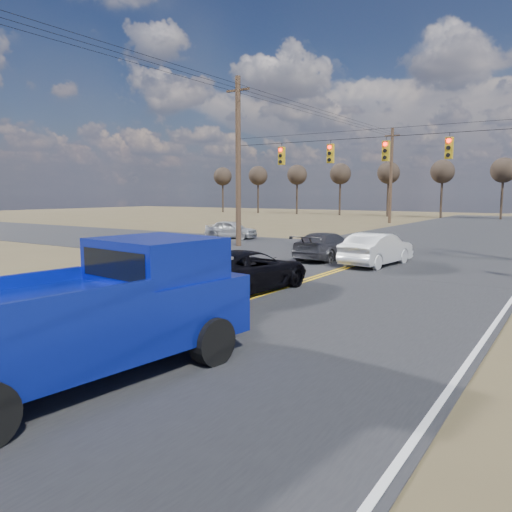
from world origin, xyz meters
The scene contains 12 objects.
ground centered at (0.00, 0.00, 0.00)m, with size 160.00×160.00×0.00m, color brown.
road_main centered at (0.00, 10.00, 0.00)m, with size 14.00×120.00×0.02m, color #28282B.
road_cross centered at (0.00, 18.00, 0.00)m, with size 120.00×12.00×0.02m, color #28282B.
signal_gantry centered at (0.50, 17.79, 5.06)m, with size 19.60×4.83×10.00m.
utility_poles centered at (0.00, 17.00, 5.23)m, with size 19.60×58.32×10.00m.
treeline centered at (0.00, 26.96, 5.70)m, with size 87.00×117.80×7.40m.
pickup_truck centered at (1.45, -1.12, 1.16)m, with size 3.10×6.59×2.39m.
silver_suv centered at (-0.80, 2.06, 0.83)m, with size 1.96×4.88×1.66m, color #AAAEB2.
black_suv centered at (-0.80, 6.93, 0.69)m, with size 2.27×4.93×1.37m, color black.
white_car_queue centered at (0.80, 14.90, 0.73)m, with size 1.55×4.45×1.46m, color silver.
dgrey_car_queue centered at (-1.96, 15.50, 0.66)m, with size 1.86×4.58×1.33m, color #3A393F.
cross_car_west centered at (-12.49, 22.00, 0.65)m, with size 3.79×1.52×1.29m, color beige.
Camera 1 is at (8.47, -6.58, 3.25)m, focal length 35.00 mm.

